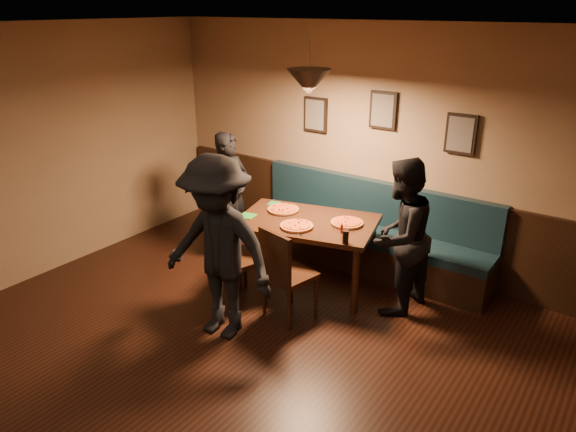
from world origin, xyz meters
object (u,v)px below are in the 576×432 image
at_px(booth_bench, 365,228).
at_px(diner_front, 218,249).
at_px(diner_right, 400,237).
at_px(chair_near_left, 238,257).
at_px(soda_glass, 346,237).
at_px(dining_table, 306,253).
at_px(tabasco_bottle, 342,228).
at_px(chair_near_right, 290,273).
at_px(diner_left, 231,196).

xyz_separation_m(booth_bench, diner_front, (-0.47, -2.02, 0.39)).
bearing_deg(diner_right, booth_bench, -124.62).
relative_size(chair_near_left, soda_glass, 7.62).
distance_m(dining_table, diner_right, 1.11).
height_order(chair_near_left, diner_front, diner_front).
bearing_deg(tabasco_bottle, diner_front, -118.06).
relative_size(soda_glass, tabasco_bottle, 1.18).
relative_size(dining_table, tabasco_bottle, 12.82).
bearing_deg(chair_near_right, diner_front, -108.68).
height_order(diner_front, soda_glass, diner_front).
bearing_deg(dining_table, tabasco_bottle, -24.03).
bearing_deg(tabasco_bottle, dining_table, 170.97).
distance_m(dining_table, diner_front, 1.35).
xyz_separation_m(chair_near_right, soda_glass, (0.41, 0.36, 0.36)).
relative_size(chair_near_right, diner_left, 0.62).
relative_size(diner_left, diner_right, 0.97).
bearing_deg(diner_front, soda_glass, 45.56).
bearing_deg(chair_near_right, booth_bench, 98.63).
relative_size(chair_near_right, soda_glass, 7.24).
bearing_deg(chair_near_left, soda_glass, 40.71).
distance_m(booth_bench, chair_near_right, 1.41).
height_order(booth_bench, diner_front, diner_front).
bearing_deg(diner_left, chair_near_right, -115.90).
xyz_separation_m(dining_table, diner_front, (-0.15, -1.25, 0.49)).
xyz_separation_m(booth_bench, dining_table, (-0.32, -0.78, -0.11)).
relative_size(booth_bench, chair_near_left, 2.92).
bearing_deg(booth_bench, diner_right, -42.38).
xyz_separation_m(diner_right, diner_front, (-1.17, -1.38, 0.08)).
distance_m(diner_front, tabasco_bottle, 1.33).
relative_size(diner_right, soda_glass, 11.97).
bearing_deg(booth_bench, diner_left, -156.37).
height_order(booth_bench, dining_table, booth_bench).
height_order(soda_glass, tabasco_bottle, soda_glass).
relative_size(dining_table, chair_near_right, 1.50).
bearing_deg(chair_near_left, diner_front, -48.54).
height_order(dining_table, chair_near_left, chair_near_left).
distance_m(chair_near_right, tabasco_bottle, 0.70).
height_order(booth_bench, diner_right, diner_right).
xyz_separation_m(diner_front, soda_glass, (0.78, 0.97, -0.03)).
distance_m(chair_near_right, soda_glass, 0.65).
xyz_separation_m(booth_bench, diner_right, (0.71, -0.65, 0.31)).
xyz_separation_m(diner_front, tabasco_bottle, (0.62, 1.17, -0.04)).
distance_m(diner_left, soda_glass, 1.87).
bearing_deg(soda_glass, diner_left, 168.01).
height_order(chair_near_right, soda_glass, chair_near_right).
distance_m(chair_near_left, soda_glass, 1.16).
height_order(booth_bench, chair_near_right, booth_bench).
height_order(diner_left, soda_glass, diner_left).
bearing_deg(chair_near_left, diner_left, 152.48).
xyz_separation_m(booth_bench, soda_glass, (0.32, -1.05, 0.35)).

